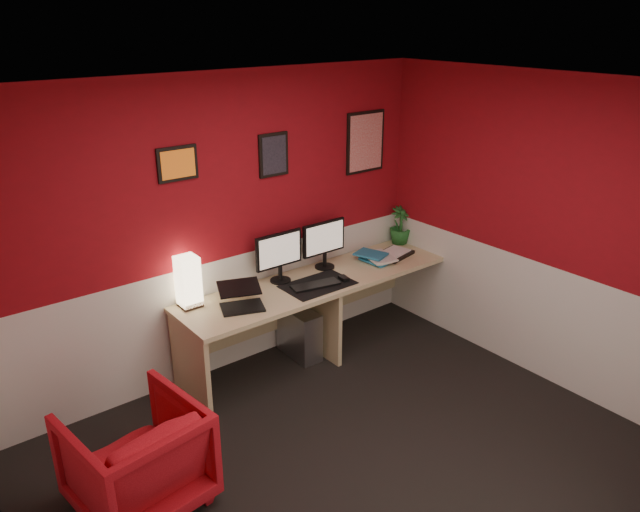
{
  "coord_description": "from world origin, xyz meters",
  "views": [
    {
      "loc": [
        -2.26,
        -2.43,
        2.9
      ],
      "look_at": [
        0.6,
        1.21,
        1.05
      ],
      "focal_mm": 34.42,
      "sensor_mm": 36.0,
      "label": 1
    }
  ],
  "objects_px": {
    "potted_plant": "(400,225)",
    "pc_tower": "(299,332)",
    "monitor_left": "(280,250)",
    "zen_tray": "(394,254)",
    "monitor_right": "(325,238)",
    "laptop": "(242,296)",
    "desk": "(319,317)",
    "shoji_lamp": "(188,283)",
    "armchair": "(137,458)"
  },
  "relations": [
    {
      "from": "zen_tray",
      "to": "potted_plant",
      "type": "relative_size",
      "value": 0.94
    },
    {
      "from": "zen_tray",
      "to": "potted_plant",
      "type": "distance_m",
      "value": 0.39
    },
    {
      "from": "laptop",
      "to": "pc_tower",
      "type": "bearing_deg",
      "value": 34.16
    },
    {
      "from": "zen_tray",
      "to": "armchair",
      "type": "bearing_deg",
      "value": -165.6
    },
    {
      "from": "monitor_left",
      "to": "potted_plant",
      "type": "distance_m",
      "value": 1.48
    },
    {
      "from": "shoji_lamp",
      "to": "potted_plant",
      "type": "height_order",
      "value": "shoji_lamp"
    },
    {
      "from": "pc_tower",
      "to": "armchair",
      "type": "relative_size",
      "value": 0.59
    },
    {
      "from": "monitor_left",
      "to": "zen_tray",
      "type": "relative_size",
      "value": 1.66
    },
    {
      "from": "desk",
      "to": "shoji_lamp",
      "type": "height_order",
      "value": "shoji_lamp"
    },
    {
      "from": "desk",
      "to": "monitor_right",
      "type": "bearing_deg",
      "value": 41.47
    },
    {
      "from": "shoji_lamp",
      "to": "zen_tray",
      "type": "xyz_separation_m",
      "value": [
        2.03,
        -0.22,
        -0.18
      ]
    },
    {
      "from": "desk",
      "to": "zen_tray",
      "type": "relative_size",
      "value": 7.43
    },
    {
      "from": "potted_plant",
      "to": "armchair",
      "type": "distance_m",
      "value": 3.4
    },
    {
      "from": "laptop",
      "to": "pc_tower",
      "type": "height_order",
      "value": "laptop"
    },
    {
      "from": "desk",
      "to": "pc_tower",
      "type": "bearing_deg",
      "value": 150.98
    },
    {
      "from": "zen_tray",
      "to": "pc_tower",
      "type": "height_order",
      "value": "zen_tray"
    },
    {
      "from": "pc_tower",
      "to": "armchair",
      "type": "xyz_separation_m",
      "value": [
        -1.86,
        -0.84,
        0.12
      ]
    },
    {
      "from": "potted_plant",
      "to": "pc_tower",
      "type": "height_order",
      "value": "potted_plant"
    },
    {
      "from": "monitor_left",
      "to": "monitor_right",
      "type": "bearing_deg",
      "value": 0.33
    },
    {
      "from": "shoji_lamp",
      "to": "monitor_left",
      "type": "bearing_deg",
      "value": -3.06
    },
    {
      "from": "shoji_lamp",
      "to": "armchair",
      "type": "bearing_deg",
      "value": -132.6
    },
    {
      "from": "shoji_lamp",
      "to": "laptop",
      "type": "bearing_deg",
      "value": -43.77
    },
    {
      "from": "monitor_left",
      "to": "zen_tray",
      "type": "height_order",
      "value": "monitor_left"
    },
    {
      "from": "zen_tray",
      "to": "monitor_right",
      "type": "bearing_deg",
      "value": 165.51
    },
    {
      "from": "potted_plant",
      "to": "pc_tower",
      "type": "distance_m",
      "value": 1.52
    },
    {
      "from": "monitor_left",
      "to": "monitor_right",
      "type": "height_order",
      "value": "same"
    },
    {
      "from": "monitor_left",
      "to": "laptop",
      "type": "bearing_deg",
      "value": -155.3
    },
    {
      "from": "zen_tray",
      "to": "potted_plant",
      "type": "xyz_separation_m",
      "value": [
        0.28,
        0.21,
        0.17
      ]
    },
    {
      "from": "desk",
      "to": "monitor_left",
      "type": "bearing_deg",
      "value": 147.72
    },
    {
      "from": "monitor_right",
      "to": "armchair",
      "type": "xyz_separation_m",
      "value": [
        -2.22,
        -0.93,
        -0.68
      ]
    },
    {
      "from": "potted_plant",
      "to": "shoji_lamp",
      "type": "bearing_deg",
      "value": 179.72
    },
    {
      "from": "shoji_lamp",
      "to": "armchair",
      "type": "relative_size",
      "value": 0.53
    },
    {
      "from": "monitor_left",
      "to": "potted_plant",
      "type": "xyz_separation_m",
      "value": [
        1.48,
        0.03,
        -0.1
      ]
    },
    {
      "from": "potted_plant",
      "to": "armchair",
      "type": "height_order",
      "value": "potted_plant"
    },
    {
      "from": "desk",
      "to": "monitor_left",
      "type": "relative_size",
      "value": 4.48
    },
    {
      "from": "desk",
      "to": "monitor_left",
      "type": "xyz_separation_m",
      "value": [
        -0.28,
        0.18,
        0.66
      ]
    },
    {
      "from": "monitor_left",
      "to": "shoji_lamp",
      "type": "bearing_deg",
      "value": 176.94
    },
    {
      "from": "potted_plant",
      "to": "laptop",
      "type": "bearing_deg",
      "value": -172.1
    },
    {
      "from": "monitor_right",
      "to": "pc_tower",
      "type": "bearing_deg",
      "value": -165.61
    },
    {
      "from": "potted_plant",
      "to": "pc_tower",
      "type": "bearing_deg",
      "value": -174.73
    },
    {
      "from": "desk",
      "to": "armchair",
      "type": "bearing_deg",
      "value": -159.61
    },
    {
      "from": "desk",
      "to": "monitor_right",
      "type": "height_order",
      "value": "monitor_right"
    },
    {
      "from": "desk",
      "to": "zen_tray",
      "type": "distance_m",
      "value": 0.98
    },
    {
      "from": "laptop",
      "to": "zen_tray",
      "type": "relative_size",
      "value": 0.94
    },
    {
      "from": "shoji_lamp",
      "to": "potted_plant",
      "type": "distance_m",
      "value": 2.31
    },
    {
      "from": "shoji_lamp",
      "to": "potted_plant",
      "type": "bearing_deg",
      "value": -0.28
    },
    {
      "from": "zen_tray",
      "to": "pc_tower",
      "type": "relative_size",
      "value": 0.78
    },
    {
      "from": "armchair",
      "to": "potted_plant",
      "type": "bearing_deg",
      "value": -170.53
    },
    {
      "from": "monitor_right",
      "to": "laptop",
      "type": "bearing_deg",
      "value": -166.38
    },
    {
      "from": "monitor_right",
      "to": "zen_tray",
      "type": "xyz_separation_m",
      "value": [
        0.7,
        -0.18,
        -0.28
      ]
    }
  ]
}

